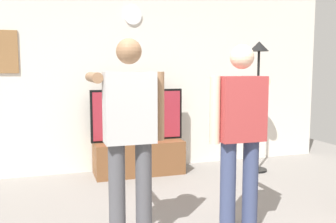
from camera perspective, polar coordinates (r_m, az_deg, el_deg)
back_wall at (r=5.56m, az=-5.60°, el=5.00°), size 6.40×0.10×2.70m
tv_stand at (r=5.36m, az=-4.57°, el=-7.05°), size 1.26×0.56×0.47m
television at (r=5.30m, az=-4.75°, el=-0.55°), size 1.33×0.07×0.74m
wall_clock at (r=5.56m, az=-5.48°, el=14.53°), size 0.26×0.03×0.26m
floor_lamp at (r=5.50m, az=13.75°, el=4.87°), size 0.32×0.32×1.89m
person_standing_nearer_lamp at (r=3.10m, az=-5.98°, el=-2.78°), size 0.60×0.78×1.74m
person_standing_nearer_couch at (r=3.33m, az=11.00°, el=-2.67°), size 0.59×0.78×1.70m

